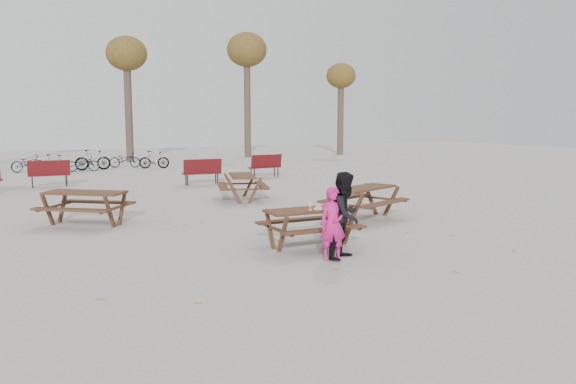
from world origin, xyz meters
name	(u,v)px	position (x,y,z in m)	size (l,w,h in m)	color
ground	(310,246)	(0.00, 0.00, 0.00)	(80.00, 80.00, 0.00)	gray
main_picnic_table	(310,218)	(0.00, 0.00, 0.59)	(1.80, 1.45, 0.78)	#3B2415
food_tray	(318,209)	(0.11, -0.15, 0.79)	(0.18, 0.11, 0.04)	white
bread_roll	(318,207)	(0.11, -0.15, 0.83)	(0.14, 0.06, 0.05)	tan
soda_bottle	(310,207)	(-0.08, -0.16, 0.85)	(0.07, 0.07, 0.17)	silver
child	(333,224)	(-0.14, -1.16, 0.67)	(0.49, 0.32, 1.35)	#CF1975
adult	(345,215)	(0.13, -1.14, 0.81)	(0.79, 0.61, 1.62)	black
picnic_table_east	(364,203)	(2.76, 2.17, 0.42)	(1.94, 1.56, 0.84)	#3B2415
picnic_table_north	(85,208)	(-3.81, 4.45, 0.41)	(1.92, 1.55, 0.83)	#3B2415
picnic_table_far	(242,187)	(1.20, 6.75, 0.40)	(1.88, 1.51, 0.81)	#3B2415
park_bench_row	(133,172)	(-1.16, 12.38, 0.52)	(12.71, 2.47, 1.03)	maroon
bicycle_row	(90,161)	(-1.86, 19.90, 0.45)	(7.62, 2.54, 1.04)	black
tree_row	(123,58)	(0.90, 25.15, 6.19)	(32.17, 3.52, 8.26)	#382B21
fallen_leaves	(279,224)	(0.50, 2.50, 0.00)	(11.00, 11.00, 0.01)	#B88B2C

